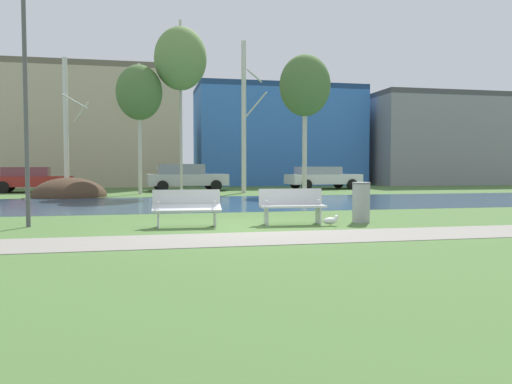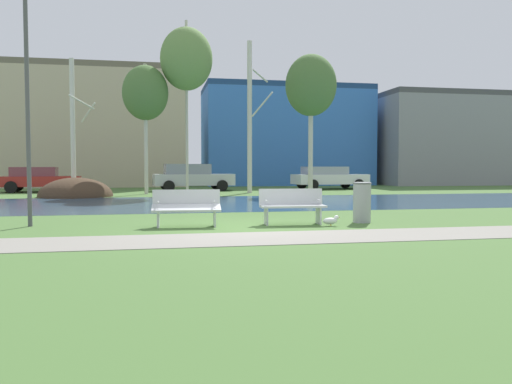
% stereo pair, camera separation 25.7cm
% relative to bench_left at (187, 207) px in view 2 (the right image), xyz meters
% --- Properties ---
extents(ground_plane, '(120.00, 120.00, 0.00)m').
position_rel_bench_left_xyz_m(ground_plane, '(1.28, 9.50, -0.47)').
color(ground_plane, '#476B33').
extents(paved_path_strip, '(60.00, 1.82, 0.01)m').
position_rel_bench_left_xyz_m(paved_path_strip, '(1.28, -2.25, -0.47)').
color(paved_path_strip, gray).
rests_on(paved_path_strip, ground).
extents(river_band, '(80.00, 8.35, 0.01)m').
position_rel_bench_left_xyz_m(river_band, '(1.28, 7.60, -0.47)').
color(river_band, '#33516B').
rests_on(river_band, ground).
extents(soil_mound, '(3.40, 3.51, 1.81)m').
position_rel_bench_left_xyz_m(soil_mound, '(-4.52, 12.94, -0.47)').
color(soil_mound, '#423021').
rests_on(soil_mound, ground).
extents(bench_left, '(1.63, 0.64, 0.87)m').
position_rel_bench_left_xyz_m(bench_left, '(0.00, 0.00, 0.00)').
color(bench_left, silver).
rests_on(bench_left, ground).
extents(bench_right, '(1.63, 0.64, 0.87)m').
position_rel_bench_left_xyz_m(bench_right, '(2.58, 0.00, 0.00)').
color(bench_right, silver).
rests_on(bench_right, ground).
extents(trash_bin, '(0.47, 0.47, 1.02)m').
position_rel_bench_left_xyz_m(trash_bin, '(4.42, 0.05, 0.06)').
color(trash_bin, '#999B9E').
rests_on(trash_bin, ground).
extents(seagull, '(0.43, 0.16, 0.26)m').
position_rel_bench_left_xyz_m(seagull, '(3.39, -0.52, -0.34)').
color(seagull, white).
rests_on(seagull, ground).
extents(streetlamp, '(0.32, 0.32, 5.90)m').
position_rel_bench_left_xyz_m(streetlamp, '(-3.64, 0.74, 3.41)').
color(streetlamp, '#4C4C51').
rests_on(streetlamp, ground).
extents(birch_far_left, '(1.26, 2.18, 6.81)m').
position_rel_bench_left_xyz_m(birch_far_left, '(-4.85, 14.65, 2.98)').
color(birch_far_left, beige).
rests_on(birch_far_left, ground).
extents(birch_left, '(2.34, 2.34, 6.67)m').
position_rel_bench_left_xyz_m(birch_left, '(-1.30, 14.69, 4.70)').
color(birch_left, beige).
rests_on(birch_left, ground).
extents(birch_center_left, '(2.70, 2.70, 8.97)m').
position_rel_bench_left_xyz_m(birch_center_left, '(0.80, 14.66, 6.51)').
color(birch_center_left, '#BCB7A8').
rests_on(birch_center_left, ground).
extents(birch_center, '(1.41, 2.23, 8.10)m').
position_rel_bench_left_xyz_m(birch_center, '(4.18, 14.76, 3.64)').
color(birch_center, beige).
rests_on(birch_center, ground).
extents(birch_center_right, '(2.76, 2.76, 7.45)m').
position_rel_bench_left_xyz_m(birch_center_right, '(7.44, 14.37, 5.29)').
color(birch_center_right, beige).
rests_on(birch_center_right, ground).
extents(parked_van_nearest_red, '(4.31, 2.35, 1.39)m').
position_rel_bench_left_xyz_m(parked_van_nearest_red, '(-7.22, 17.83, 0.27)').
color(parked_van_nearest_red, maroon).
rests_on(parked_van_nearest_red, ground).
extents(parked_sedan_second_silver, '(4.75, 2.36, 1.57)m').
position_rel_bench_left_xyz_m(parked_sedan_second_silver, '(1.22, 17.68, 0.35)').
color(parked_sedan_second_silver, '#B2B5BC').
rests_on(parked_sedan_second_silver, ground).
extents(parked_hatch_third_white, '(4.74, 2.41, 1.41)m').
position_rel_bench_left_xyz_m(parked_hatch_third_white, '(9.78, 18.18, 0.28)').
color(parked_hatch_third_white, silver).
rests_on(parked_hatch_third_white, ground).
extents(building_beige_block, '(12.98, 9.04, 8.42)m').
position_rel_bench_left_xyz_m(building_beige_block, '(-5.26, 27.38, 3.74)').
color(building_beige_block, '#BCAD8E').
rests_on(building_beige_block, ground).
extents(building_blue_store, '(12.68, 6.43, 7.60)m').
position_rel_bench_left_xyz_m(building_blue_store, '(9.11, 26.75, 3.33)').
color(building_blue_store, '#3870C6').
rests_on(building_blue_store, ground).
extents(building_grey_warehouse, '(13.90, 9.79, 7.10)m').
position_rel_bench_left_xyz_m(building_grey_warehouse, '(23.09, 26.37, 3.08)').
color(building_grey_warehouse, gray).
rests_on(building_grey_warehouse, ground).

